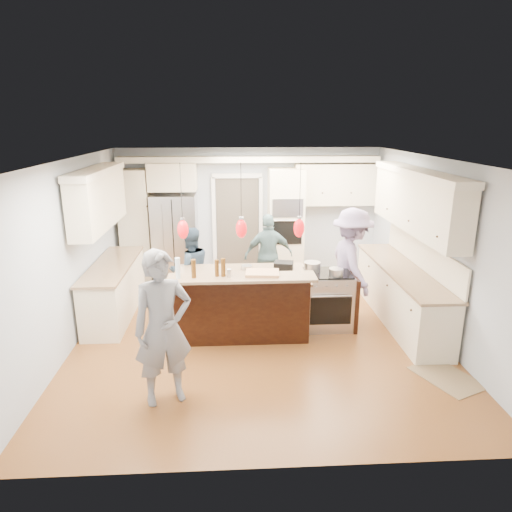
{
  "coord_description": "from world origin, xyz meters",
  "views": [
    {
      "loc": [
        -0.39,
        -6.63,
        3.22
      ],
      "look_at": [
        0.0,
        0.35,
        1.15
      ],
      "focal_mm": 32.0,
      "sensor_mm": 36.0,
      "label": 1
    }
  ],
  "objects_px": {
    "kitchen_island": "(241,302)",
    "person_bar_end": "(163,328)",
    "island_range": "(328,300)",
    "person_far_left": "(191,270)",
    "refrigerator": "(175,237)"
  },
  "relations": [
    {
      "from": "island_range",
      "to": "person_far_left",
      "type": "bearing_deg",
      "value": 161.87
    },
    {
      "from": "person_bar_end",
      "to": "island_range",
      "type": "bearing_deg",
      "value": 18.9
    },
    {
      "from": "kitchen_island",
      "to": "person_bar_end",
      "type": "height_order",
      "value": "person_bar_end"
    },
    {
      "from": "kitchen_island",
      "to": "person_bar_end",
      "type": "relative_size",
      "value": 1.13
    },
    {
      "from": "refrigerator",
      "to": "kitchen_island",
      "type": "relative_size",
      "value": 0.86
    },
    {
      "from": "island_range",
      "to": "person_bar_end",
      "type": "height_order",
      "value": "person_bar_end"
    },
    {
      "from": "kitchen_island",
      "to": "person_bar_end",
      "type": "bearing_deg",
      "value": -117.0
    },
    {
      "from": "kitchen_island",
      "to": "island_range",
      "type": "bearing_deg",
      "value": 3.1
    },
    {
      "from": "island_range",
      "to": "person_bar_end",
      "type": "bearing_deg",
      "value": -140.6
    },
    {
      "from": "person_bar_end",
      "to": "person_far_left",
      "type": "relative_size",
      "value": 1.24
    },
    {
      "from": "refrigerator",
      "to": "kitchen_island",
      "type": "distance_m",
      "value": 2.91
    },
    {
      "from": "refrigerator",
      "to": "kitchen_island",
      "type": "bearing_deg",
      "value": -63.09
    },
    {
      "from": "person_bar_end",
      "to": "person_far_left",
      "type": "distance_m",
      "value": 2.68
    },
    {
      "from": "person_far_left",
      "to": "kitchen_island",
      "type": "bearing_deg",
      "value": 113.14
    },
    {
      "from": "kitchen_island",
      "to": "person_far_left",
      "type": "bearing_deg",
      "value": 136.26
    }
  ]
}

